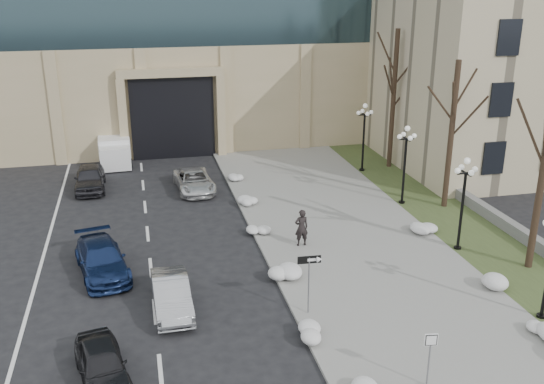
{
  "coord_description": "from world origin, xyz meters",
  "views": [
    {
      "loc": [
        -6.7,
        -11.83,
        12.77
      ],
      "look_at": [
        -0.88,
        13.35,
        3.5
      ],
      "focal_mm": 40.0,
      "sensor_mm": 36.0,
      "label": 1
    }
  ],
  "objects_px": {
    "lamppost_c": "(405,154)",
    "pedestrian": "(301,228)",
    "car_c": "(102,260)",
    "one_way_sign": "(313,266)",
    "box_truck": "(114,148)",
    "car_b": "(172,295)",
    "lamppost_d": "(364,128)",
    "car_a": "(102,364)",
    "keep_sign": "(430,349)",
    "lamppost_b": "(464,192)",
    "car_d": "(194,181)",
    "car_e": "(90,178)"
  },
  "relations": [
    {
      "from": "lamppost_b",
      "to": "lamppost_d",
      "type": "xyz_separation_m",
      "value": [
        0.0,
        13.0,
        0.0
      ]
    },
    {
      "from": "pedestrian",
      "to": "lamppost_d",
      "type": "xyz_separation_m",
      "value": [
        7.4,
        10.93,
        2.01
      ]
    },
    {
      "from": "car_c",
      "to": "lamppost_d",
      "type": "distance_m",
      "value": 20.67
    },
    {
      "from": "lamppost_c",
      "to": "lamppost_b",
      "type": "bearing_deg",
      "value": -90.0
    },
    {
      "from": "car_b",
      "to": "car_c",
      "type": "xyz_separation_m",
      "value": [
        -2.84,
        3.88,
        0.03
      ]
    },
    {
      "from": "car_e",
      "to": "lamppost_c",
      "type": "height_order",
      "value": "lamppost_c"
    },
    {
      "from": "lamppost_d",
      "to": "lamppost_c",
      "type": "bearing_deg",
      "value": -90.0
    },
    {
      "from": "car_c",
      "to": "box_truck",
      "type": "relative_size",
      "value": 0.78
    },
    {
      "from": "car_e",
      "to": "lamppost_c",
      "type": "distance_m",
      "value": 19.45
    },
    {
      "from": "car_c",
      "to": "car_d",
      "type": "height_order",
      "value": "car_c"
    },
    {
      "from": "car_a",
      "to": "lamppost_c",
      "type": "bearing_deg",
      "value": 26.78
    },
    {
      "from": "car_c",
      "to": "one_way_sign",
      "type": "xyz_separation_m",
      "value": [
        8.24,
        -5.55,
        1.44
      ]
    },
    {
      "from": "car_d",
      "to": "one_way_sign",
      "type": "xyz_separation_m",
      "value": [
        2.97,
        -15.9,
        1.5
      ]
    },
    {
      "from": "car_b",
      "to": "pedestrian",
      "type": "distance_m",
      "value": 8.11
    },
    {
      "from": "pedestrian",
      "to": "car_a",
      "type": "bearing_deg",
      "value": 40.53
    },
    {
      "from": "one_way_sign",
      "to": "lamppost_b",
      "type": "relative_size",
      "value": 0.55
    },
    {
      "from": "car_a",
      "to": "lamppost_c",
      "type": "height_order",
      "value": "lamppost_c"
    },
    {
      "from": "box_truck",
      "to": "lamppost_b",
      "type": "height_order",
      "value": "lamppost_b"
    },
    {
      "from": "car_a",
      "to": "lamppost_d",
      "type": "xyz_separation_m",
      "value": [
        16.68,
        19.57,
        2.43
      ]
    },
    {
      "from": "car_b",
      "to": "box_truck",
      "type": "relative_size",
      "value": 0.66
    },
    {
      "from": "car_e",
      "to": "lamppost_d",
      "type": "bearing_deg",
      "value": -2.28
    },
    {
      "from": "lamppost_b",
      "to": "pedestrian",
      "type": "bearing_deg",
      "value": 164.34
    },
    {
      "from": "car_e",
      "to": "car_d",
      "type": "bearing_deg",
      "value": -15.75
    },
    {
      "from": "keep_sign",
      "to": "lamppost_b",
      "type": "relative_size",
      "value": 0.43
    },
    {
      "from": "car_a",
      "to": "lamppost_d",
      "type": "bearing_deg",
      "value": 38.26
    },
    {
      "from": "keep_sign",
      "to": "lamppost_b",
      "type": "bearing_deg",
      "value": 63.99
    },
    {
      "from": "lamppost_c",
      "to": "car_e",
      "type": "bearing_deg",
      "value": 159.0
    },
    {
      "from": "car_b",
      "to": "lamppost_d",
      "type": "height_order",
      "value": "lamppost_d"
    },
    {
      "from": "one_way_sign",
      "to": "keep_sign",
      "type": "distance_m",
      "value": 5.76
    },
    {
      "from": "one_way_sign",
      "to": "keep_sign",
      "type": "relative_size",
      "value": 1.26
    },
    {
      "from": "car_d",
      "to": "one_way_sign",
      "type": "relative_size",
      "value": 1.79
    },
    {
      "from": "pedestrian",
      "to": "box_truck",
      "type": "distance_m",
      "value": 19.79
    },
    {
      "from": "keep_sign",
      "to": "lamppost_d",
      "type": "bearing_deg",
      "value": 82.24
    },
    {
      "from": "car_d",
      "to": "car_e",
      "type": "distance_m",
      "value": 6.58
    },
    {
      "from": "lamppost_b",
      "to": "car_d",
      "type": "bearing_deg",
      "value": 134.83
    },
    {
      "from": "car_a",
      "to": "car_d",
      "type": "xyz_separation_m",
      "value": [
        5.01,
        18.31,
        0.01
      ]
    },
    {
      "from": "lamppost_c",
      "to": "pedestrian",
      "type": "bearing_deg",
      "value": -149.13
    },
    {
      "from": "car_b",
      "to": "lamppost_b",
      "type": "distance_m",
      "value": 14.52
    },
    {
      "from": "car_b",
      "to": "keep_sign",
      "type": "bearing_deg",
      "value": -43.11
    },
    {
      "from": "box_truck",
      "to": "lamppost_b",
      "type": "relative_size",
      "value": 1.31
    },
    {
      "from": "lamppost_b",
      "to": "car_a",
      "type": "bearing_deg",
      "value": -158.5
    },
    {
      "from": "pedestrian",
      "to": "keep_sign",
      "type": "xyz_separation_m",
      "value": [
        1.06,
        -11.45,
        0.45
      ]
    },
    {
      "from": "car_b",
      "to": "car_c",
      "type": "height_order",
      "value": "car_c"
    },
    {
      "from": "car_b",
      "to": "lamppost_d",
      "type": "distance_m",
      "value": 21.08
    },
    {
      "from": "one_way_sign",
      "to": "car_b",
      "type": "bearing_deg",
      "value": 166.26
    },
    {
      "from": "one_way_sign",
      "to": "lamppost_c",
      "type": "bearing_deg",
      "value": 54.24
    },
    {
      "from": "one_way_sign",
      "to": "lamppost_d",
      "type": "xyz_separation_m",
      "value": [
        8.7,
        17.16,
        0.93
      ]
    },
    {
      "from": "lamppost_c",
      "to": "car_d",
      "type": "bearing_deg",
      "value": 155.82
    },
    {
      "from": "keep_sign",
      "to": "lamppost_c",
      "type": "xyz_separation_m",
      "value": [
        6.35,
        15.88,
        1.56
      ]
    },
    {
      "from": "car_e",
      "to": "keep_sign",
      "type": "xyz_separation_m",
      "value": [
        11.68,
        -22.8,
        0.75
      ]
    }
  ]
}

